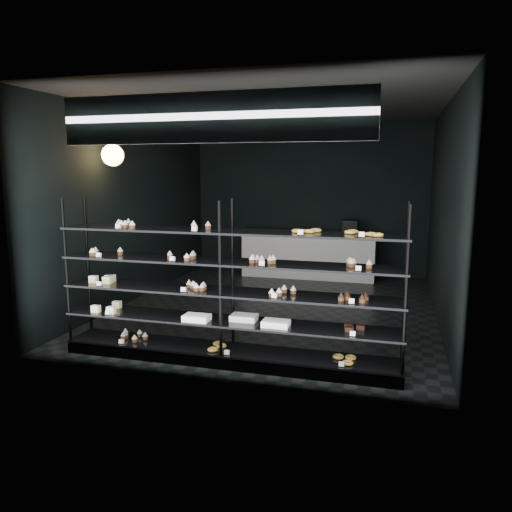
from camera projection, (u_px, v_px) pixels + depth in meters
name	position (u px, v px, depth m)	size (l,w,h in m)	color
room	(277.00, 210.00, 7.93)	(5.01, 6.01, 3.20)	black
display_shelf	(225.00, 310.00, 5.78)	(4.00, 0.50, 1.91)	black
signage	(210.00, 118.00, 4.96)	(3.30, 0.05, 0.50)	#0C0B3A
pendant_lamp	(113.00, 155.00, 7.27)	(0.31, 0.31, 0.89)	black
service_counter	(309.00, 254.00, 10.46)	(2.86, 0.65, 1.23)	silver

